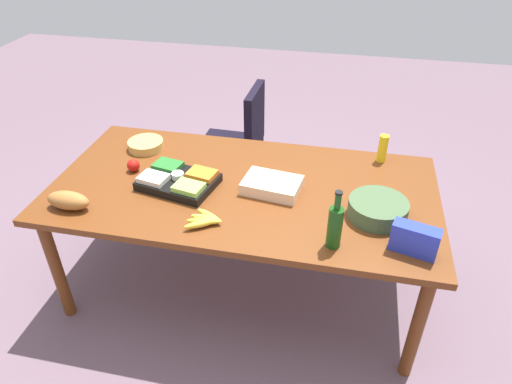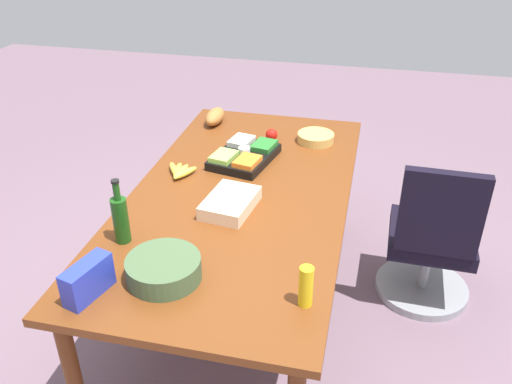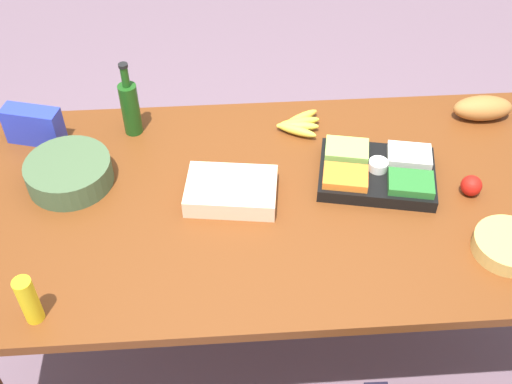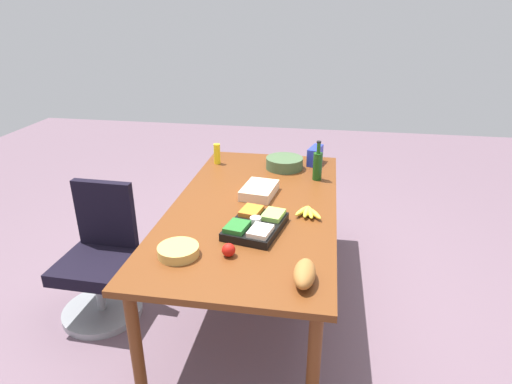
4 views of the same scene
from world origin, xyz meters
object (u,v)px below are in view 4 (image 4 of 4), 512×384
at_px(mustard_bottle, 217,154).
at_px(chip_bag_blue, 315,155).
at_px(sheet_cake, 259,190).
at_px(veggie_tray, 256,225).
at_px(chip_bowl, 178,251).
at_px(apple_red, 229,250).
at_px(wine_bottle, 318,165).
at_px(conference_table, 254,213).
at_px(bread_loaf, 305,274).
at_px(salad_bowl, 284,163).
at_px(banana_bunch, 308,212).
at_px(office_chair, 100,267).

distance_m(mustard_bottle, chip_bag_blue, 0.85).
bearing_deg(sheet_cake, veggie_tray, 6.67).
distance_m(chip_bowl, chip_bag_blue, 1.79).
height_order(sheet_cake, apple_red, apple_red).
relative_size(wine_bottle, sheet_cake, 0.99).
distance_m(conference_table, bread_loaf, 0.97).
distance_m(wine_bottle, salad_bowl, 0.36).
bearing_deg(mustard_bottle, apple_red, 16.48).
relative_size(conference_table, bread_loaf, 9.24).
height_order(wine_bottle, sheet_cake, wine_bottle).
xyz_separation_m(conference_table, wine_bottle, (-0.55, 0.41, 0.19)).
height_order(chip_bowl, chip_bag_blue, chip_bag_blue).
xyz_separation_m(veggie_tray, mustard_bottle, (-1.15, -0.53, 0.05)).
distance_m(salad_bowl, apple_red, 1.46).
bearing_deg(mustard_bottle, sheet_cake, 37.51).
relative_size(wine_bottle, veggie_tray, 0.67).
bearing_deg(conference_table, salad_bowl, 170.20).
xyz_separation_m(banana_bunch, chip_bag_blue, (-1.04, -0.00, 0.05)).
bearing_deg(apple_red, sheet_cake, 177.70).
bearing_deg(office_chair, salad_bowl, 132.37).
xyz_separation_m(wine_bottle, salad_bowl, (-0.21, -0.28, -0.07)).
relative_size(veggie_tray, mustard_bottle, 2.67).
relative_size(conference_table, banana_bunch, 11.52).
bearing_deg(banana_bunch, veggie_tray, -50.66).
distance_m(office_chair, apple_red, 1.18).
relative_size(banana_bunch, chip_bag_blue, 0.87).
relative_size(office_chair, mustard_bottle, 5.38).
height_order(office_chair, wine_bottle, wine_bottle).
distance_m(apple_red, veggie_tray, 0.34).
relative_size(office_chair, chip_bag_blue, 4.32).
bearing_deg(apple_red, office_chair, -109.83).
relative_size(bread_loaf, chip_bag_blue, 1.09).
distance_m(wine_bottle, veggie_tray, 0.98).
bearing_deg(conference_table, banana_bunch, 73.37).
bearing_deg(chip_bowl, banana_bunch, 131.98).
distance_m(apple_red, chip_bag_blue, 1.66).
relative_size(banana_bunch, mustard_bottle, 1.09).
bearing_deg(wine_bottle, banana_bunch, -2.80).
bearing_deg(banana_bunch, chip_bowl, -48.02).
bearing_deg(bread_loaf, salad_bowl, -170.52).
bearing_deg(office_chair, wine_bottle, 120.63).
distance_m(salad_bowl, sheet_cake, 0.60).
relative_size(salad_bowl, bread_loaf, 1.30).
height_order(chip_bowl, sheet_cake, sheet_cake).
distance_m(sheet_cake, apple_red, 0.86).
relative_size(office_chair, sheet_cake, 2.97).
bearing_deg(bread_loaf, chip_bag_blue, -179.32).
bearing_deg(chip_bowl, office_chair, -118.64).
bearing_deg(office_chair, chip_bowl, 61.36).
xyz_separation_m(sheet_cake, chip_bag_blue, (-0.75, 0.37, 0.04)).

